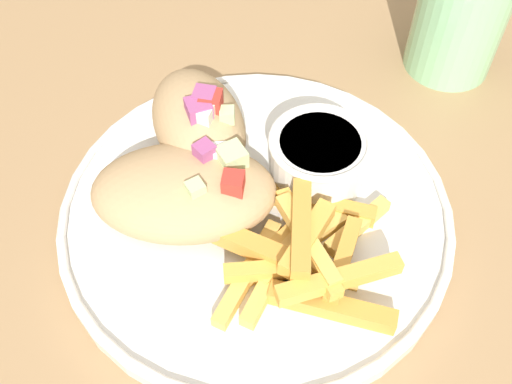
% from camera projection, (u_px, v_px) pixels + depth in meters
% --- Properties ---
extents(table, '(1.14, 1.14, 0.72)m').
position_uv_depth(table, '(286.00, 262.00, 0.51)').
color(table, '#9E7A51').
rests_on(table, ground_plane).
extents(plate, '(0.28, 0.28, 0.02)m').
position_uv_depth(plate, '(256.00, 212.00, 0.43)').
color(plate, white).
rests_on(plate, table).
extents(pita_sandwich_near, '(0.15, 0.14, 0.05)m').
position_uv_depth(pita_sandwich_near, '(185.00, 191.00, 0.41)').
color(pita_sandwich_near, tan).
rests_on(pita_sandwich_near, plate).
extents(pita_sandwich_far, '(0.12, 0.11, 0.06)m').
position_uv_depth(pita_sandwich_far, '(196.00, 124.00, 0.44)').
color(pita_sandwich_far, tan).
rests_on(pita_sandwich_far, plate).
extents(fries_pile, '(0.14, 0.14, 0.04)m').
position_uv_depth(fries_pile, '(300.00, 251.00, 0.39)').
color(fries_pile, gold).
rests_on(fries_pile, plate).
extents(sauce_ramekin, '(0.07, 0.07, 0.04)m').
position_uv_depth(sauce_ramekin, '(319.00, 156.00, 0.43)').
color(sauce_ramekin, white).
rests_on(sauce_ramekin, plate).
extents(water_glass, '(0.08, 0.08, 0.12)m').
position_uv_depth(water_glass, '(462.00, 12.00, 0.50)').
color(water_glass, '#8CCC93').
rests_on(water_glass, table).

